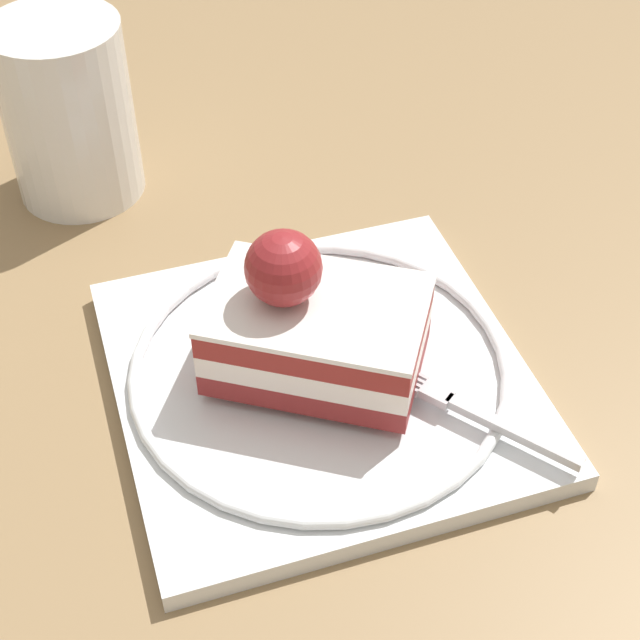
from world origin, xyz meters
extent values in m
plane|color=#8F724C|center=(0.00, 0.00, 0.00)|extent=(2.40, 2.40, 0.00)
cube|color=white|center=(-0.01, 0.00, 0.01)|extent=(0.22, 0.22, 0.01)
torus|color=white|center=(-0.01, 0.00, 0.01)|extent=(0.21, 0.21, 0.01)
cube|color=maroon|center=(-0.01, 0.00, 0.02)|extent=(0.13, 0.11, 0.01)
cube|color=white|center=(-0.01, 0.00, 0.04)|extent=(0.13, 0.11, 0.01)
cube|color=maroon|center=(-0.01, 0.00, 0.05)|extent=(0.13, 0.11, 0.01)
cube|color=white|center=(-0.01, 0.00, 0.06)|extent=(0.13, 0.11, 0.00)
sphere|color=maroon|center=(-0.03, 0.01, 0.08)|extent=(0.04, 0.04, 0.04)
cube|color=silver|center=(0.06, -0.07, 0.02)|extent=(0.05, 0.06, 0.00)
cube|color=silver|center=(0.04, -0.04, 0.02)|extent=(0.02, 0.02, 0.00)
cube|color=silver|center=(0.03, -0.02, 0.02)|extent=(0.02, 0.02, 0.00)
cube|color=silver|center=(0.02, -0.02, 0.02)|extent=(0.02, 0.02, 0.00)
cube|color=silver|center=(0.02, -0.02, 0.02)|extent=(0.02, 0.02, 0.00)
cube|color=silver|center=(0.02, -0.02, 0.02)|extent=(0.02, 0.02, 0.00)
cylinder|color=white|center=(-0.11, 0.21, 0.06)|extent=(0.08, 0.08, 0.11)
cylinder|color=black|center=(-0.11, 0.21, 0.04)|extent=(0.07, 0.07, 0.08)
camera|label=1|loc=(-0.10, -0.33, 0.38)|focal=54.47mm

